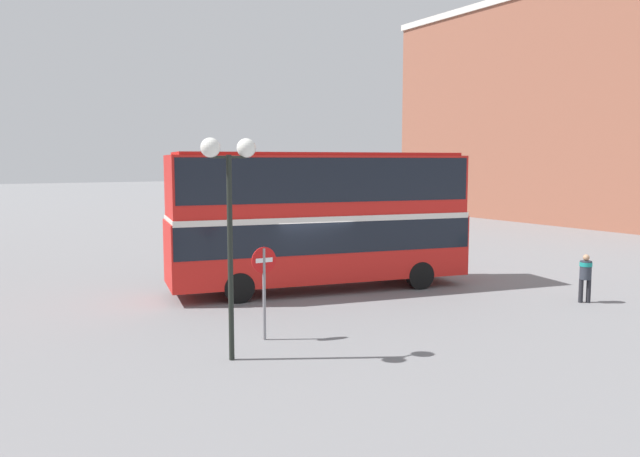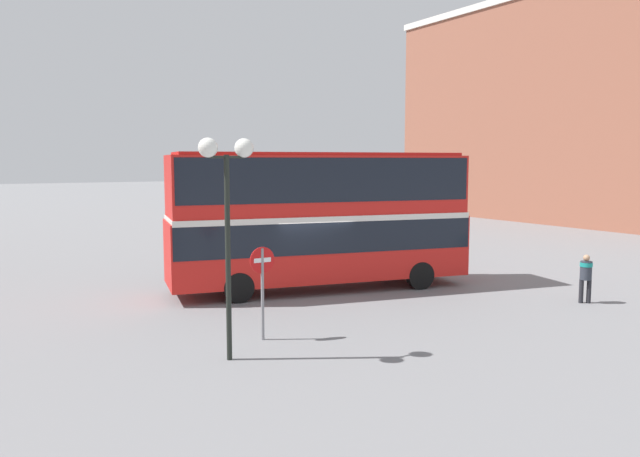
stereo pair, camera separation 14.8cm
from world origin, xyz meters
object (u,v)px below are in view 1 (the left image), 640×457
pedestrian_foreground (586,273)px  street_lamp_twin_globe (229,181)px  no_entry_sign (264,277)px  double_decker_bus (320,212)px  parked_car_kerb_far (350,232)px

pedestrian_foreground → street_lamp_twin_globe: street_lamp_twin_globe is taller
street_lamp_twin_globe → no_entry_sign: street_lamp_twin_globe is taller
double_decker_bus → street_lamp_twin_globe: street_lamp_twin_globe is taller
no_entry_sign → double_decker_bus: bearing=46.3°
parked_car_kerb_far → no_entry_sign: no_entry_sign is taller
double_decker_bus → street_lamp_twin_globe: 8.17m
street_lamp_twin_globe → pedestrian_foreground: bearing=-2.2°
parked_car_kerb_far → no_entry_sign: (-11.61, -13.48, 0.87)m
double_decker_bus → parked_car_kerb_far: 11.59m
street_lamp_twin_globe → double_decker_bus: bearing=44.6°
pedestrian_foreground → double_decker_bus: bearing=-97.9°
double_decker_bus → parked_car_kerb_far: size_ratio=2.33×
parked_car_kerb_far → street_lamp_twin_globe: street_lamp_twin_globe is taller
pedestrian_foreground → street_lamp_twin_globe: 12.27m
no_entry_sign → parked_car_kerb_far: bearing=49.3°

